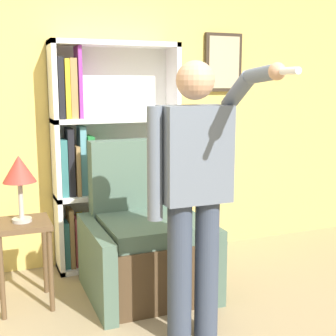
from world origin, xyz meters
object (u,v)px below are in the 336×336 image
at_px(armchair, 145,244).
at_px(table_lamp, 19,172).
at_px(person_standing, 195,186).
at_px(side_table, 23,240).
at_px(bookcase, 103,159).

distance_m(armchair, table_lamp, 1.08).
bearing_deg(person_standing, table_lamp, 137.38).
xyz_separation_m(armchair, table_lamp, (-0.89, 0.07, 0.62)).
bearing_deg(table_lamp, side_table, 116.57).
relative_size(person_standing, table_lamp, 3.63).
distance_m(person_standing, table_lamp, 1.27).
bearing_deg(armchair, table_lamp, 175.73).
distance_m(side_table, table_lamp, 0.49).
height_order(armchair, person_standing, person_standing).
distance_m(armchair, side_table, 0.90).
bearing_deg(side_table, bookcase, 37.26).
height_order(bookcase, person_standing, bookcase).
xyz_separation_m(bookcase, table_lamp, (-0.73, -0.55, 0.03)).
xyz_separation_m(armchair, side_table, (-0.89, 0.07, 0.13)).
bearing_deg(bookcase, person_standing, -81.57).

